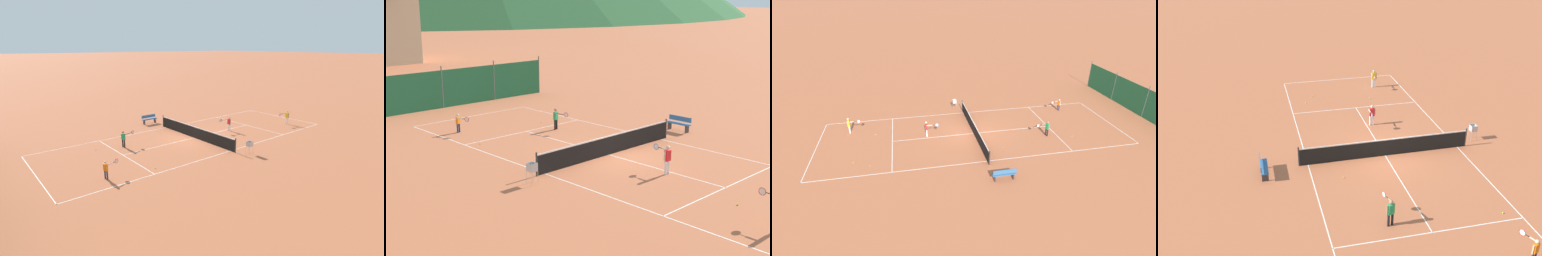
# 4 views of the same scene
# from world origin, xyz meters

# --- Properties ---
(ground_plane) EXTENTS (600.00, 600.00, 0.00)m
(ground_plane) POSITION_xyz_m (0.00, 0.00, 0.00)
(ground_plane) COLOR #B7603D
(court_line_markings) EXTENTS (8.25, 23.85, 0.01)m
(court_line_markings) POSITION_xyz_m (0.00, 0.00, 0.00)
(court_line_markings) COLOR white
(court_line_markings) RESTS_ON ground
(tennis_net) EXTENTS (9.18, 0.08, 1.06)m
(tennis_net) POSITION_xyz_m (0.00, 0.00, 0.50)
(tennis_net) COLOR #2D2D2D
(tennis_net) RESTS_ON ground
(player_near_service) EXTENTS (0.35, 0.97, 1.09)m
(player_near_service) POSITION_xyz_m (-2.90, 8.81, 0.64)
(player_near_service) COLOR #23284C
(player_near_service) RESTS_ON ground
(player_near_baseline) EXTENTS (0.41, 1.07, 1.24)m
(player_near_baseline) POSITION_xyz_m (1.52, 5.52, 0.72)
(player_near_baseline) COLOR black
(player_near_baseline) RESTS_ON ground
(player_far_service) EXTENTS (0.46, 1.06, 1.30)m
(player_far_service) POSITION_xyz_m (-2.15, -9.68, 0.76)
(player_far_service) COLOR white
(player_far_service) RESTS_ON ground
(player_far_baseline) EXTENTS (0.47, 1.04, 1.28)m
(player_far_baseline) POSITION_xyz_m (-0.30, -3.67, 0.75)
(player_far_baseline) COLOR white
(player_far_baseline) RESTS_ON ground
(tennis_ball_alley_left) EXTENTS (0.07, 0.07, 0.07)m
(tennis_ball_alley_left) POSITION_xyz_m (3.06, -7.87, 0.03)
(tennis_ball_alley_left) COLOR #CCE033
(tennis_ball_alley_left) RESTS_ON ground
(tennis_ball_by_net_right) EXTENTS (0.07, 0.07, 0.07)m
(tennis_ball_by_net_right) POSITION_xyz_m (-3.42, 5.93, 0.03)
(tennis_ball_by_net_right) COLOR #CCE033
(tennis_ball_by_net_right) RESTS_ON ground
(tennis_ball_mid_court) EXTENTS (0.07, 0.07, 0.07)m
(tennis_ball_mid_court) POSITION_xyz_m (-1.31, -7.70, 0.03)
(tennis_ball_mid_court) COLOR #CCE033
(tennis_ball_mid_court) RESTS_ON ground
(tennis_ball_by_net_left) EXTENTS (0.07, 0.07, 0.07)m
(tennis_ball_by_net_left) POSITION_xyz_m (2.62, 1.63, 0.03)
(tennis_ball_by_net_left) COLOR #CCE033
(tennis_ball_by_net_left) RESTS_ON ground
(tennis_ball_alley_right) EXTENTS (0.07, 0.07, 0.07)m
(tennis_ball_alley_right) POSITION_xyz_m (2.46, -8.98, 0.03)
(tennis_ball_alley_right) COLOR #CCE033
(tennis_ball_alley_right) RESTS_ON ground
(ball_hopper) EXTENTS (0.36, 0.36, 0.89)m
(ball_hopper) POSITION_xyz_m (-5.31, -0.60, 0.66)
(ball_hopper) COLOR #B7B7BC
(ball_hopper) RESTS_ON ground
(courtside_bench) EXTENTS (0.36, 1.50, 0.84)m
(courtside_bench) POSITION_xyz_m (6.34, 0.43, 0.45)
(courtside_bench) COLOR #336699
(courtside_bench) RESTS_ON ground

